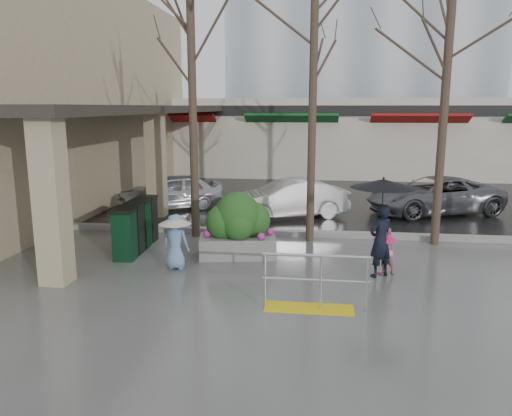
% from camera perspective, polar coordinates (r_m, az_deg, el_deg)
% --- Properties ---
extents(ground, '(120.00, 120.00, 0.00)m').
position_cam_1_polar(ground, '(10.45, -0.98, -8.54)').
color(ground, '#51514F').
rests_on(ground, ground).
extents(street_asphalt, '(120.00, 36.00, 0.01)m').
position_cam_1_polar(street_asphalt, '(31.95, 4.76, 5.02)').
color(street_asphalt, black).
rests_on(street_asphalt, ground).
extents(curb, '(120.00, 0.30, 0.15)m').
position_cam_1_polar(curb, '(14.23, 1.35, -2.78)').
color(curb, gray).
rests_on(curb, ground).
extents(near_building, '(6.00, 18.00, 8.00)m').
position_cam_1_polar(near_building, '(20.56, -23.65, 11.72)').
color(near_building, tan).
rests_on(near_building, ground).
extents(canopy_slab, '(2.80, 18.00, 0.25)m').
position_cam_1_polar(canopy_slab, '(18.78, -12.27, 11.37)').
color(canopy_slab, '#2D2823').
rests_on(canopy_slab, pillar_front).
extents(pillar_front, '(0.55, 0.55, 3.50)m').
position_cam_1_polar(pillar_front, '(10.80, -22.36, 0.87)').
color(pillar_front, tan).
rests_on(pillar_front, ground).
extents(pillar_back, '(0.55, 0.55, 3.50)m').
position_cam_1_polar(pillar_back, '(16.70, -11.36, 4.97)').
color(pillar_back, tan).
rests_on(pillar_back, ground).
extents(storefront_row, '(34.00, 6.74, 4.00)m').
position_cam_1_polar(storefront_row, '(27.73, 8.61, 8.12)').
color(storefront_row, beige).
rests_on(storefront_row, ground).
extents(handrail, '(1.90, 0.50, 1.03)m').
position_cam_1_polar(handrail, '(9.10, 6.51, -9.20)').
color(handrail, yellow).
rests_on(handrail, ground).
extents(tree_west, '(3.20, 3.20, 6.80)m').
position_cam_1_polar(tree_west, '(13.83, -7.41, 17.64)').
color(tree_west, '#382B21').
rests_on(tree_west, ground).
extents(tree_midwest, '(3.20, 3.20, 7.00)m').
position_cam_1_polar(tree_midwest, '(13.42, 6.65, 18.49)').
color(tree_midwest, '#382B21').
rests_on(tree_midwest, ground).
extents(tree_mideast, '(3.20, 3.20, 6.50)m').
position_cam_1_polar(tree_mideast, '(13.72, 21.10, 16.10)').
color(tree_mideast, '#382B21').
rests_on(tree_mideast, ground).
extents(woman, '(1.38, 1.38, 2.16)m').
position_cam_1_polar(woman, '(10.79, 14.20, -0.51)').
color(woman, black).
rests_on(woman, ground).
extents(child_pink, '(0.62, 0.56, 1.04)m').
position_cam_1_polar(child_pink, '(11.17, 14.48, -4.42)').
color(child_pink, pink).
rests_on(child_pink, ground).
extents(child_blue, '(0.74, 0.74, 1.25)m').
position_cam_1_polar(child_blue, '(11.29, -9.20, -3.20)').
color(child_blue, '#678DB7').
rests_on(child_blue, ground).
extents(planter, '(1.95, 1.22, 1.59)m').
position_cam_1_polar(planter, '(12.05, -2.07, -2.05)').
color(planter, gray).
rests_on(planter, ground).
extents(news_boxes, '(0.57, 2.23, 1.24)m').
position_cam_1_polar(news_boxes, '(12.98, -13.51, -2.01)').
color(news_boxes, '#0B331A').
rests_on(news_boxes, ground).
extents(car_a, '(3.95, 3.14, 1.26)m').
position_cam_1_polar(car_a, '(17.91, -9.75, 1.84)').
color(car_a, silver).
rests_on(car_a, ground).
extents(car_b, '(4.05, 2.67, 1.26)m').
position_cam_1_polar(car_b, '(16.35, 3.77, 1.07)').
color(car_b, silver).
rests_on(car_b, ground).
extents(car_c, '(4.97, 3.48, 1.26)m').
position_cam_1_polar(car_c, '(17.97, 19.66, 1.37)').
color(car_c, slate).
rests_on(car_c, ground).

